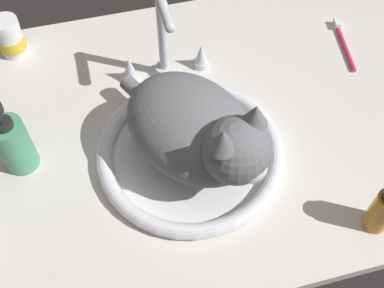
% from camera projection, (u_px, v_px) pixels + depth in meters
% --- Properties ---
extents(countertop, '(1.19, 0.74, 0.03)m').
position_uv_depth(countertop, '(181.00, 130.00, 0.98)').
color(countertop, silver).
rests_on(countertop, ground).
extents(sink_basin, '(0.36, 0.36, 0.03)m').
position_uv_depth(sink_basin, '(192.00, 152.00, 0.91)').
color(sink_basin, white).
rests_on(sink_basin, countertop).
extents(faucet, '(0.19, 0.11, 0.21)m').
position_uv_depth(faucet, '(166.00, 47.00, 0.97)').
color(faucet, silver).
rests_on(faucet, countertop).
extents(cat, '(0.30, 0.35, 0.19)m').
position_uv_depth(cat, '(201.00, 132.00, 0.83)').
color(cat, slate).
rests_on(cat, sink_basin).
extents(soap_pump_bottle, '(0.06, 0.06, 0.17)m').
position_uv_depth(soap_pump_bottle, '(14.00, 144.00, 0.86)').
color(soap_pump_bottle, '#4C9E70').
rests_on(soap_pump_bottle, countertop).
extents(amber_bottle, '(0.04, 0.04, 0.11)m').
position_uv_depth(amber_bottle, '(383.00, 210.00, 0.80)').
color(amber_bottle, '#C67A23').
rests_on(amber_bottle, countertop).
extents(pill_bottle, '(0.06, 0.06, 0.09)m').
position_uv_depth(pill_bottle, '(10.00, 38.00, 1.04)').
color(pill_bottle, white).
rests_on(pill_bottle, countertop).
extents(toothbrush, '(0.04, 0.16, 0.02)m').
position_uv_depth(toothbrush, '(344.00, 43.00, 1.09)').
color(toothbrush, '#D83359').
rests_on(toothbrush, countertop).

